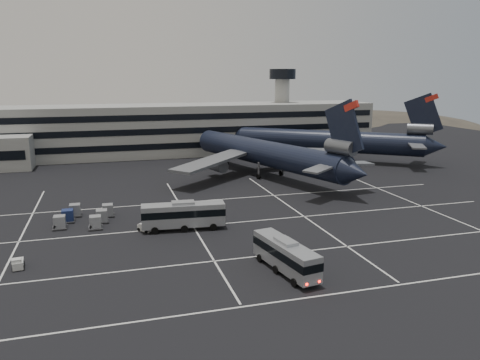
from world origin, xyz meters
name	(u,v)px	position (x,y,z in m)	size (l,w,h in m)	color
ground	(239,231)	(0.00, 0.00, 0.00)	(260.00, 260.00, 0.00)	black
lane_markings	(244,229)	(0.95, 0.72, 0.01)	(90.00, 55.62, 0.01)	silver
terminal	(160,130)	(-2.95, 71.14, 6.93)	(125.00, 26.00, 24.00)	gray
hills	(180,145)	(17.99, 170.00, -12.07)	(352.00, 180.00, 44.00)	#38332B
trijet_main	(266,153)	(16.26, 34.80, 5.25)	(44.91, 56.08, 18.08)	black
trijet_far	(331,140)	(39.06, 48.38, 5.43)	(49.13, 39.97, 18.08)	black
bus_near	(286,254)	(1.16, -15.31, 2.13)	(4.46, 11.29, 3.89)	#9C9FA4
bus_far	(183,214)	(-7.58, 2.98, 2.33)	(12.24, 3.88, 4.25)	#9C9FA4
tug_a	(18,264)	(-28.51, -5.77, 0.60)	(1.52, 2.26, 1.36)	silver
tug_b	(146,227)	(-13.00, 3.63, 0.60)	(2.30, 2.41, 1.35)	silver
uld_cluster	(85,216)	(-21.60, 10.69, 0.95)	(9.47, 10.39, 1.95)	#2D2D30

